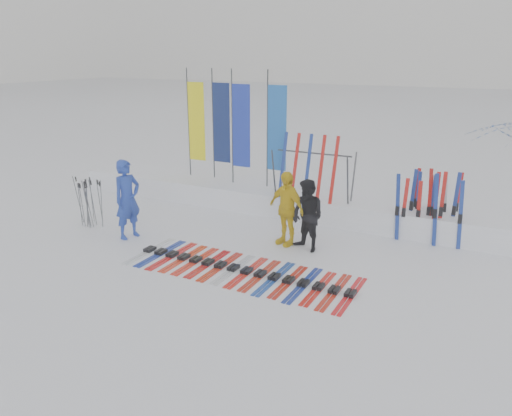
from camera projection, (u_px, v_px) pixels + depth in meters
The scene contains 10 objects.
ground at pixel (210, 276), 9.85m from camera, with size 120.00×120.00×0.00m, color white.
snow_bank at pixel (300, 202), 13.65m from camera, with size 14.00×1.60×0.60m, color white.
person_blue at pixel (128, 199), 11.66m from camera, with size 0.69×0.45×1.88m, color #1C38A5.
person_black at pixel (308, 216), 10.93m from camera, with size 0.78×0.61×1.61m, color black.
person_yellow at pixel (286, 208), 11.27m from camera, with size 1.00×0.42×1.71m, color yellow.
ski_row at pixel (240, 270), 10.07m from camera, with size 4.76×1.70×0.07m.
pole_cluster at pixel (89, 203), 12.56m from camera, with size 0.85×0.53×1.24m.
feather_flags at pixel (232, 125), 14.21m from camera, with size 3.29×0.32×3.20m.
ski_rack at pixel (313, 168), 12.77m from camera, with size 2.04×0.80×1.23m.
upright_skis at pixel (430, 207), 11.61m from camera, with size 1.44×1.03×1.69m.
Camera 1 is at (4.96, -7.56, 4.24)m, focal length 35.00 mm.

